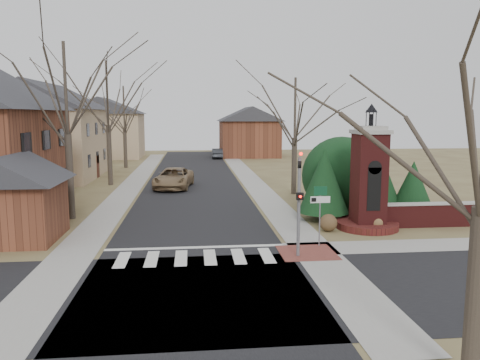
{
  "coord_description": "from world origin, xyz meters",
  "views": [
    {
      "loc": [
        -0.08,
        -18.12,
        5.93
      ],
      "look_at": [
        2.4,
        6.0,
        2.52
      ],
      "focal_mm": 35.0,
      "sensor_mm": 36.0,
      "label": 1
    }
  ],
  "objects": [
    {
      "name": "dry_shrub_left",
      "position": [
        6.8,
        4.6,
        0.45
      ],
      "size": [
        0.89,
        0.89,
        0.89
      ],
      "primitive_type": "sphere",
      "color": "brown",
      "rests_on": "ground"
    },
    {
      "name": "distant_car",
      "position": [
        3.32,
        45.31,
        0.67
      ],
      "size": [
        1.48,
        4.1,
        1.35
      ],
      "primitive_type": "imported",
      "rotation": [
        0.0,
        0.0,
        3.13
      ],
      "color": "#37393F",
      "rests_on": "ground"
    },
    {
      "name": "evergreen_mid",
      "position": [
        10.5,
        8.2,
        2.6
      ],
      "size": [
        3.4,
        3.4,
        4.7
      ],
      "color": "#473D33",
      "rests_on": "ground"
    },
    {
      "name": "sidewalk_right_main",
      "position": [
        5.2,
        22.0,
        0.01
      ],
      "size": [
        2.0,
        60.0,
        0.02
      ],
      "primitive_type": "cube",
      "color": "gray",
      "rests_on": "ground"
    },
    {
      "name": "house_stucco_left",
      "position": [
        -13.5,
        27.0,
        4.59
      ],
      "size": [
        9.8,
        12.8,
        9.28
      ],
      "color": "tan",
      "rests_on": "ground"
    },
    {
      "name": "bare_tree_1",
      "position": [
        -7.0,
        22.0,
        8.03
      ],
      "size": [
        8.4,
        8.4,
        11.64
      ],
      "color": "#473D33",
      "rests_on": "ground"
    },
    {
      "name": "stop_bar",
      "position": [
        0.0,
        2.3,
        0.01
      ],
      "size": [
        8.0,
        0.35,
        0.02
      ],
      "primitive_type": "cube",
      "color": "silver",
      "rests_on": "ground"
    },
    {
      "name": "evergreen_near",
      "position": [
        7.2,
        7.0,
        2.3
      ],
      "size": [
        2.8,
        2.8,
        4.1
      ],
      "color": "#473D33",
      "rests_on": "ground"
    },
    {
      "name": "cross_street",
      "position": [
        0.0,
        -3.0,
        0.01
      ],
      "size": [
        120.0,
        8.0,
        0.01
      ],
      "primitive_type": "cube",
      "color": "black",
      "rests_on": "ground"
    },
    {
      "name": "brick_gate_monument",
      "position": [
        9.0,
        4.99,
        2.17
      ],
      "size": [
        3.2,
        3.2,
        6.47
      ],
      "color": "#571A19",
      "rests_on": "ground"
    },
    {
      "name": "bare_tree_0",
      "position": [
        -7.0,
        9.0,
        7.7
      ],
      "size": [
        8.05,
        8.05,
        11.15
      ],
      "color": "#473D33",
      "rests_on": "ground"
    },
    {
      "name": "bare_tree_3",
      "position": [
        7.5,
        16.0,
        6.69
      ],
      "size": [
        7.0,
        7.0,
        9.7
      ],
      "color": "#473D33",
      "rests_on": "ground"
    },
    {
      "name": "sidewalk_left",
      "position": [
        -5.2,
        22.0,
        0.01
      ],
      "size": [
        2.0,
        60.0,
        0.02
      ],
      "primitive_type": "cube",
      "color": "gray",
      "rests_on": "ground"
    },
    {
      "name": "brick_garden_wall",
      "position": [
        13.5,
        5.0,
        0.66
      ],
      "size": [
        7.5,
        0.5,
        1.3
      ],
      "color": "#571A19",
      "rests_on": "ground"
    },
    {
      "name": "dry_shrub_right",
      "position": [
        9.3,
        4.6,
        0.43
      ],
      "size": [
        0.86,
        0.86,
        0.86
      ],
      "primitive_type": "sphere",
      "color": "brown",
      "rests_on": "ground"
    },
    {
      "name": "evergreen_far",
      "position": [
        12.5,
        7.2,
        1.9
      ],
      "size": [
        2.4,
        2.4,
        3.3
      ],
      "color": "#473D33",
      "rests_on": "ground"
    },
    {
      "name": "ground",
      "position": [
        0.0,
        0.0,
        0.0
      ],
      "size": [
        120.0,
        120.0,
        0.0
      ],
      "primitive_type": "plane",
      "color": "brown",
      "rests_on": "ground"
    },
    {
      "name": "evergreen_mass",
      "position": [
        9.0,
        9.5,
        2.4
      ],
      "size": [
        4.8,
        4.8,
        4.8
      ],
      "primitive_type": "sphere",
      "color": "#11331A",
      "rests_on": "ground"
    },
    {
      "name": "traffic_signal_pole",
      "position": [
        4.3,
        0.57,
        2.59
      ],
      "size": [
        0.28,
        0.41,
        4.5
      ],
      "color": "slate",
      "rests_on": "ground"
    },
    {
      "name": "pickup_truck",
      "position": [
        -1.6,
        19.72,
        0.81
      ],
      "size": [
        3.42,
        6.13,
        1.62
      ],
      "primitive_type": "imported",
      "rotation": [
        0.0,
        0.0,
        -0.13
      ],
      "color": "olive",
      "rests_on": "ground"
    },
    {
      "name": "sign_post",
      "position": [
        5.59,
        1.99,
        1.95
      ],
      "size": [
        0.9,
        0.07,
        2.75
      ],
      "color": "slate",
      "rests_on": "ground"
    },
    {
      "name": "crosswalk_zone",
      "position": [
        0.0,
        0.8,
        0.01
      ],
      "size": [
        8.0,
        2.2,
        0.02
      ],
      "primitive_type": "cube",
      "color": "silver",
      "rests_on": "ground"
    },
    {
      "name": "curb_apron",
      "position": [
        4.8,
        1.0,
        0.01
      ],
      "size": [
        2.4,
        2.4,
        0.02
      ],
      "primitive_type": "cube",
      "color": "brown",
      "rests_on": "ground"
    },
    {
      "name": "main_street",
      "position": [
        0.0,
        22.0,
        0.01
      ],
      "size": [
        8.0,
        70.0,
        0.01
      ],
      "primitive_type": "cube",
      "color": "black",
      "rests_on": "ground"
    },
    {
      "name": "garage_left",
      "position": [
        -8.52,
        4.49,
        2.24
      ],
      "size": [
        4.8,
        4.8,
        4.29
      ],
      "color": "brown",
      "rests_on": "ground"
    },
    {
      "name": "bare_tree_2",
      "position": [
        -7.5,
        35.0,
        7.03
      ],
      "size": [
        7.35,
        7.35,
        10.19
      ],
      "color": "#473D33",
      "rests_on": "ground"
    },
    {
      "name": "house_distant_right",
      "position": [
        7.99,
        47.99,
        3.65
      ],
      "size": [
        8.8,
        8.8,
        7.3
      ],
      "color": "brown",
      "rests_on": "ground"
    },
    {
      "name": "house_distant_left",
      "position": [
        -12.01,
        48.0,
        4.25
      ],
      "size": [
        10.8,
        8.8,
        8.53
      ],
      "color": "tan",
      "rests_on": "ground"
    }
  ]
}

